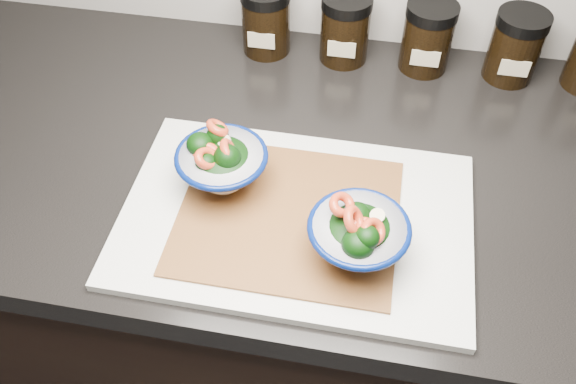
% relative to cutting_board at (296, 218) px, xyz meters
% --- Properties ---
extents(cabinet, '(3.43, 0.58, 0.86)m').
position_rel_cutting_board_xyz_m(cabinet, '(0.12, 0.13, -0.48)').
color(cabinet, black).
rests_on(cabinet, ground).
extents(countertop, '(3.50, 0.60, 0.04)m').
position_rel_cutting_board_xyz_m(countertop, '(0.12, 0.13, -0.03)').
color(countertop, black).
rests_on(countertop, cabinet).
extents(cutting_board, '(0.45, 0.30, 0.01)m').
position_rel_cutting_board_xyz_m(cutting_board, '(0.00, 0.00, 0.00)').
color(cutting_board, silver).
rests_on(cutting_board, countertop).
extents(bamboo_mat, '(0.28, 0.24, 0.00)m').
position_rel_cutting_board_xyz_m(bamboo_mat, '(-0.01, -0.00, 0.01)').
color(bamboo_mat, '#99602D').
rests_on(bamboo_mat, cutting_board).
extents(bowl_left, '(0.12, 0.12, 0.09)m').
position_rel_cutting_board_xyz_m(bowl_left, '(-0.11, 0.03, 0.05)').
color(bowl_left, white).
rests_on(bowl_left, bamboo_mat).
extents(bowl_right, '(0.12, 0.12, 0.10)m').
position_rel_cutting_board_xyz_m(bowl_right, '(0.08, -0.05, 0.05)').
color(bowl_right, white).
rests_on(bowl_right, bamboo_mat).
extents(spice_jar_a, '(0.08, 0.08, 0.11)m').
position_rel_cutting_board_xyz_m(spice_jar_a, '(-0.12, 0.37, 0.05)').
color(spice_jar_a, black).
rests_on(spice_jar_a, countertop).
extents(spice_jar_b, '(0.08, 0.08, 0.11)m').
position_rel_cutting_board_xyz_m(spice_jar_b, '(0.02, 0.37, 0.05)').
color(spice_jar_b, black).
rests_on(spice_jar_b, countertop).
extents(spice_jar_c, '(0.08, 0.08, 0.11)m').
position_rel_cutting_board_xyz_m(spice_jar_c, '(0.15, 0.37, 0.05)').
color(spice_jar_c, black).
rests_on(spice_jar_c, countertop).
extents(spice_jar_d, '(0.08, 0.08, 0.11)m').
position_rel_cutting_board_xyz_m(spice_jar_d, '(0.28, 0.37, 0.05)').
color(spice_jar_d, black).
rests_on(spice_jar_d, countertop).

